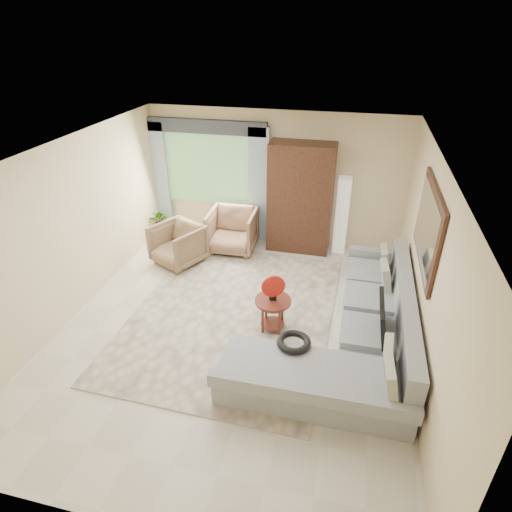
% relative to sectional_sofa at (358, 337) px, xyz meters
% --- Properties ---
extents(ground, '(6.00, 6.00, 0.00)m').
position_rel_sectional_sofa_xyz_m(ground, '(-1.78, 0.18, -0.28)').
color(ground, silver).
rests_on(ground, ground).
extents(area_rug, '(3.10, 4.07, 0.02)m').
position_rel_sectional_sofa_xyz_m(area_rug, '(-1.89, 0.49, -0.27)').
color(area_rug, beige).
rests_on(area_rug, ground).
extents(sectional_sofa, '(2.30, 3.46, 0.90)m').
position_rel_sectional_sofa_xyz_m(sectional_sofa, '(0.00, 0.00, 0.00)').
color(sectional_sofa, '#A8ABB1').
rests_on(sectional_sofa, ground).
extents(tv_screen, '(0.14, 0.74, 0.48)m').
position_rel_sectional_sofa_xyz_m(tv_screen, '(0.27, -0.09, 0.44)').
color(tv_screen, black).
rests_on(tv_screen, sectional_sofa).
extents(garden_hose, '(0.43, 0.43, 0.09)m').
position_rel_sectional_sofa_xyz_m(garden_hose, '(-0.78, -0.61, 0.26)').
color(garden_hose, black).
rests_on(garden_hose, sectional_sofa).
extents(coffee_table, '(0.53, 0.53, 0.53)m').
position_rel_sectional_sofa_xyz_m(coffee_table, '(-1.22, 0.24, -0.01)').
color(coffee_table, '#531C16').
rests_on(coffee_table, ground).
extents(red_disc, '(0.32, 0.15, 0.34)m').
position_rel_sectional_sofa_xyz_m(red_disc, '(-1.22, 0.24, 0.47)').
color(red_disc, red).
rests_on(red_disc, coffee_table).
extents(armchair_left, '(1.09, 1.10, 0.75)m').
position_rel_sectional_sofa_xyz_m(armchair_left, '(-3.32, 1.78, 0.09)').
color(armchair_left, '#866349').
rests_on(armchair_left, ground).
extents(armchair_right, '(0.91, 0.94, 0.83)m').
position_rel_sectional_sofa_xyz_m(armchair_right, '(-2.48, 2.51, 0.13)').
color(armchair_right, '#997653').
rests_on(armchair_right, ground).
extents(potted_plant, '(0.57, 0.51, 0.59)m').
position_rel_sectional_sofa_xyz_m(potted_plant, '(-4.16, 2.77, 0.01)').
color(potted_plant, '#999999').
rests_on(potted_plant, ground).
extents(armoire, '(1.20, 0.55, 2.10)m').
position_rel_sectional_sofa_xyz_m(armoire, '(-1.23, 2.90, 0.77)').
color(armoire, black).
rests_on(armoire, ground).
extents(floor_lamp, '(0.24, 0.24, 1.50)m').
position_rel_sectional_sofa_xyz_m(floor_lamp, '(-0.43, 2.96, 0.47)').
color(floor_lamp, silver).
rests_on(floor_lamp, ground).
extents(window, '(1.80, 0.04, 1.40)m').
position_rel_sectional_sofa_xyz_m(window, '(-3.13, 3.15, 1.12)').
color(window, '#669E59').
rests_on(window, wall_back).
extents(curtain_left, '(0.40, 0.08, 2.30)m').
position_rel_sectional_sofa_xyz_m(curtain_left, '(-4.18, 3.06, 0.87)').
color(curtain_left, '#9EB7CC').
rests_on(curtain_left, ground).
extents(curtain_right, '(0.40, 0.08, 2.30)m').
position_rel_sectional_sofa_xyz_m(curtain_right, '(-2.08, 3.06, 0.87)').
color(curtain_right, '#9EB7CC').
rests_on(curtain_right, ground).
extents(valance, '(2.40, 0.12, 0.26)m').
position_rel_sectional_sofa_xyz_m(valance, '(-3.13, 3.08, 1.97)').
color(valance, '#1E232D').
rests_on(valance, wall_back).
extents(wall_mirror, '(0.05, 1.70, 1.05)m').
position_rel_sectional_sofa_xyz_m(wall_mirror, '(0.68, 0.53, 1.47)').
color(wall_mirror, black).
rests_on(wall_mirror, wall_right).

